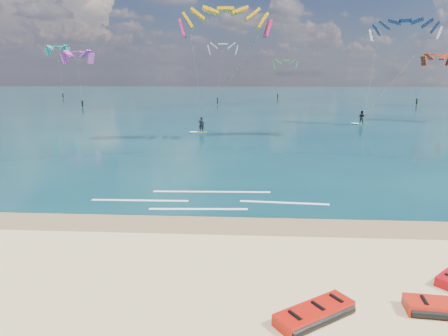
# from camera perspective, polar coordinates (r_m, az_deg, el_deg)

# --- Properties ---
(ground) EXTENTS (320.00, 320.00, 0.00)m
(ground) POSITION_cam_1_polar(r_m,az_deg,el_deg) (54.77, 1.21, 6.19)
(ground) COLOR tan
(ground) RESTS_ON ground
(wet_sand_strip) EXTENTS (320.00, 2.40, 0.01)m
(wet_sand_strip) POSITION_cam_1_polar(r_m,az_deg,el_deg) (18.71, -3.34, -8.01)
(wet_sand_strip) COLOR olive
(wet_sand_strip) RESTS_ON ground
(sea) EXTENTS (320.00, 200.00, 0.04)m
(sea) POSITION_cam_1_polar(r_m,az_deg,el_deg) (118.51, 2.45, 10.03)
(sea) COLOR #0A2B3A
(sea) RESTS_ON ground
(packed_kite_left) EXTENTS (2.86, 2.50, 0.42)m
(packed_kite_left) POSITION_cam_1_polar(r_m,az_deg,el_deg) (12.41, 12.77, -20.28)
(packed_kite_left) COLOR red
(packed_kite_left) RESTS_ON ground
(kitesurfer_main) EXTENTS (10.84, 9.01, 14.44)m
(kitesurfer_main) POSITION_cam_1_polar(r_m,az_deg,el_deg) (43.12, -1.62, 14.05)
(kitesurfer_main) COLOR #D0D318
(kitesurfer_main) RESTS_ON sea
(kitesurfer_far) EXTENTS (11.35, 5.10, 15.04)m
(kitesurfer_far) POSITION_cam_1_polar(r_m,az_deg,el_deg) (58.09, 22.18, 13.83)
(kitesurfer_far) COLOR #C0DF21
(kitesurfer_far) RESTS_ON sea
(shoreline_foam) EXTENTS (12.92, 3.60, 0.01)m
(shoreline_foam) POSITION_cam_1_polar(r_m,az_deg,el_deg) (22.03, -2.47, -4.56)
(shoreline_foam) COLOR white
(shoreline_foam) RESTS_ON ground
(distant_kites) EXTENTS (95.25, 32.89, 13.75)m
(distant_kites) POSITION_cam_1_polar(r_m,az_deg,el_deg) (93.92, -2.95, 12.76)
(distant_kites) COLOR teal
(distant_kites) RESTS_ON ground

